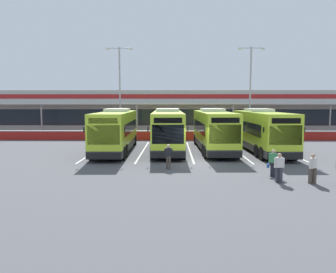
{
  "coord_description": "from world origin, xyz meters",
  "views": [
    {
      "loc": [
        -1.48,
        -23.73,
        4.33
      ],
      "look_at": [
        -1.91,
        3.0,
        1.6
      ],
      "focal_mm": 35.69,
      "sensor_mm": 36.0,
      "label": 1
    }
  ],
  "objects_px": {
    "coach_bus_left_centre": "(168,131)",
    "coach_bus_centre": "(213,131)",
    "coach_bus_right_centre": "(261,131)",
    "pedestrian_child": "(313,167)",
    "coach_bus_leftmost": "(116,131)",
    "lamp_post_centre": "(250,86)",
    "lamp_post_west": "(120,86)",
    "pedestrian_approaching_bus": "(168,156)",
    "pedestrian_with_handbag": "(273,162)",
    "pedestrian_near_bin": "(279,167)"
  },
  "relations": [
    {
      "from": "coach_bus_left_centre",
      "to": "coach_bus_centre",
      "type": "xyz_separation_m",
      "value": [
        4.14,
        0.23,
        0.0
      ]
    },
    {
      "from": "coach_bus_right_centre",
      "to": "pedestrian_child",
      "type": "distance_m",
      "value": 11.81
    },
    {
      "from": "coach_bus_leftmost",
      "to": "coach_bus_centre",
      "type": "relative_size",
      "value": 1.0
    },
    {
      "from": "lamp_post_centre",
      "to": "lamp_post_west",
      "type": "bearing_deg",
      "value": -179.41
    },
    {
      "from": "coach_bus_leftmost",
      "to": "pedestrian_approaching_bus",
      "type": "xyz_separation_m",
      "value": [
        4.75,
        -7.82,
        -0.91
      ]
    },
    {
      "from": "coach_bus_left_centre",
      "to": "lamp_post_centre",
      "type": "bearing_deg",
      "value": 48.68
    },
    {
      "from": "pedestrian_child",
      "to": "lamp_post_west",
      "type": "xyz_separation_m",
      "value": [
        -14.0,
        23.26,
        5.42
      ]
    },
    {
      "from": "pedestrian_approaching_bus",
      "to": "coach_bus_leftmost",
      "type": "bearing_deg",
      "value": 121.25
    },
    {
      "from": "coach_bus_left_centre",
      "to": "pedestrian_child",
      "type": "relative_size",
      "value": 7.53
    },
    {
      "from": "coach_bus_centre",
      "to": "lamp_post_centre",
      "type": "xyz_separation_m",
      "value": [
        5.74,
        11.01,
        4.5
      ]
    },
    {
      "from": "pedestrian_with_handbag",
      "to": "coach_bus_leftmost",
      "type": "bearing_deg",
      "value": 137.31
    },
    {
      "from": "coach_bus_right_centre",
      "to": "pedestrian_near_bin",
      "type": "xyz_separation_m",
      "value": [
        -2.04,
        -11.63,
        -0.91
      ]
    },
    {
      "from": "pedestrian_child",
      "to": "pedestrian_with_handbag",
      "type": "bearing_deg",
      "value": 135.69
    },
    {
      "from": "coach_bus_centre",
      "to": "pedestrian_child",
      "type": "xyz_separation_m",
      "value": [
        3.84,
        -12.42,
        -0.91
      ]
    },
    {
      "from": "coach_bus_leftmost",
      "to": "coach_bus_left_centre",
      "type": "height_order",
      "value": "same"
    },
    {
      "from": "coach_bus_right_centre",
      "to": "lamp_post_west",
      "type": "relative_size",
      "value": 1.11
    },
    {
      "from": "pedestrian_near_bin",
      "to": "lamp_post_west",
      "type": "xyz_separation_m",
      "value": [
        -12.26,
        23.11,
        5.42
      ]
    },
    {
      "from": "pedestrian_child",
      "to": "coach_bus_centre",
      "type": "bearing_deg",
      "value": 107.18
    },
    {
      "from": "coach_bus_right_centre",
      "to": "pedestrian_with_handbag",
      "type": "xyz_separation_m",
      "value": [
        -1.95,
        -10.16,
        -0.93
      ]
    },
    {
      "from": "coach_bus_left_centre",
      "to": "lamp_post_centre",
      "type": "relative_size",
      "value": 1.11
    },
    {
      "from": "coach_bus_centre",
      "to": "pedestrian_near_bin",
      "type": "bearing_deg",
      "value": -80.3
    },
    {
      "from": "lamp_post_centre",
      "to": "pedestrian_approaching_bus",
      "type": "bearing_deg",
      "value": -116.27
    },
    {
      "from": "lamp_post_west",
      "to": "pedestrian_approaching_bus",
      "type": "bearing_deg",
      "value": -72.26
    },
    {
      "from": "lamp_post_west",
      "to": "pedestrian_near_bin",
      "type": "bearing_deg",
      "value": -62.07
    },
    {
      "from": "coach_bus_right_centre",
      "to": "pedestrian_approaching_bus",
      "type": "distance_m",
      "value": 11.37
    },
    {
      "from": "coach_bus_leftmost",
      "to": "pedestrian_child",
      "type": "bearing_deg",
      "value": -42.91
    },
    {
      "from": "lamp_post_west",
      "to": "lamp_post_centre",
      "type": "bearing_deg",
      "value": 0.59
    },
    {
      "from": "coach_bus_right_centre",
      "to": "pedestrian_approaching_bus",
      "type": "height_order",
      "value": "coach_bus_right_centre"
    },
    {
      "from": "coach_bus_centre",
      "to": "pedestrian_approaching_bus",
      "type": "distance_m",
      "value": 9.5
    },
    {
      "from": "pedestrian_approaching_bus",
      "to": "lamp_post_centre",
      "type": "distance_m",
      "value": 22.52
    },
    {
      "from": "pedestrian_approaching_bus",
      "to": "lamp_post_centre",
      "type": "relative_size",
      "value": 0.15
    },
    {
      "from": "coach_bus_left_centre",
      "to": "lamp_post_centre",
      "type": "height_order",
      "value": "lamp_post_centre"
    },
    {
      "from": "pedestrian_child",
      "to": "pedestrian_approaching_bus",
      "type": "xyz_separation_m",
      "value": [
        -7.78,
        3.82,
        0.0
      ]
    },
    {
      "from": "coach_bus_leftmost",
      "to": "coach_bus_right_centre",
      "type": "distance_m",
      "value": 12.83
    },
    {
      "from": "coach_bus_right_centre",
      "to": "pedestrian_with_handbag",
      "type": "height_order",
      "value": "coach_bus_right_centre"
    },
    {
      "from": "coach_bus_right_centre",
      "to": "pedestrian_approaching_bus",
      "type": "relative_size",
      "value": 7.53
    },
    {
      "from": "coach_bus_left_centre",
      "to": "coach_bus_centre",
      "type": "relative_size",
      "value": 1.0
    },
    {
      "from": "coach_bus_right_centre",
      "to": "lamp_post_centre",
      "type": "height_order",
      "value": "lamp_post_centre"
    },
    {
      "from": "pedestrian_with_handbag",
      "to": "pedestrian_approaching_bus",
      "type": "distance_m",
      "value": 6.52
    },
    {
      "from": "coach_bus_leftmost",
      "to": "pedestrian_with_handbag",
      "type": "distance_m",
      "value": 14.83
    },
    {
      "from": "coach_bus_left_centre",
      "to": "lamp_post_centre",
      "type": "distance_m",
      "value": 15.62
    },
    {
      "from": "coach_bus_right_centre",
      "to": "pedestrian_with_handbag",
      "type": "bearing_deg",
      "value": -100.85
    },
    {
      "from": "coach_bus_left_centre",
      "to": "pedestrian_approaching_bus",
      "type": "height_order",
      "value": "coach_bus_left_centre"
    },
    {
      "from": "coach_bus_leftmost",
      "to": "pedestrian_with_handbag",
      "type": "relative_size",
      "value": 7.53
    },
    {
      "from": "coach_bus_centre",
      "to": "lamp_post_centre",
      "type": "distance_m",
      "value": 13.2
    },
    {
      "from": "coach_bus_leftmost",
      "to": "coach_bus_right_centre",
      "type": "relative_size",
      "value": 1.0
    },
    {
      "from": "coach_bus_leftmost",
      "to": "coach_bus_left_centre",
      "type": "relative_size",
      "value": 1.0
    },
    {
      "from": "coach_bus_centre",
      "to": "lamp_post_centre",
      "type": "relative_size",
      "value": 1.11
    },
    {
      "from": "coach_bus_right_centre",
      "to": "pedestrian_approaching_bus",
      "type": "bearing_deg",
      "value": -135.46
    },
    {
      "from": "coach_bus_leftmost",
      "to": "coach_bus_left_centre",
      "type": "bearing_deg",
      "value": 6.87
    }
  ]
}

